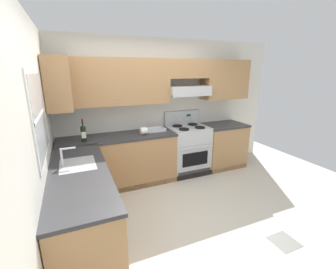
% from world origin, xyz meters
% --- Properties ---
extents(ground_plane, '(7.04, 7.04, 0.00)m').
position_xyz_m(ground_plane, '(0.00, 0.00, 0.00)').
color(ground_plane, beige).
extents(floor_accent_tile, '(0.30, 0.30, 0.01)m').
position_xyz_m(floor_accent_tile, '(0.94, -0.96, 0.00)').
color(floor_accent_tile, slate).
rests_on(floor_accent_tile, ground_plane).
extents(wall_back, '(4.68, 0.57, 2.55)m').
position_xyz_m(wall_back, '(0.40, 1.53, 1.48)').
color(wall_back, silver).
rests_on(wall_back, ground_plane).
extents(wall_left, '(0.47, 4.00, 2.55)m').
position_xyz_m(wall_left, '(-1.59, 0.23, 1.34)').
color(wall_left, silver).
rests_on(wall_left, ground_plane).
extents(counter_back_run, '(3.60, 0.65, 0.91)m').
position_xyz_m(counter_back_run, '(0.12, 1.24, 0.45)').
color(counter_back_run, '#A87A4C').
rests_on(counter_back_run, ground_plane).
extents(counter_left_run, '(0.63, 1.91, 1.13)m').
position_xyz_m(counter_left_run, '(-1.24, -0.00, 0.46)').
color(counter_left_run, '#A87A4C').
rests_on(counter_left_run, ground_plane).
extents(stove, '(0.76, 0.62, 1.20)m').
position_xyz_m(stove, '(0.80, 1.25, 0.48)').
color(stove, '#B7BABC').
rests_on(stove, ground_plane).
extents(wine_bottle, '(0.08, 0.08, 0.36)m').
position_xyz_m(wine_bottle, '(-1.11, 1.16, 1.05)').
color(wine_bottle, black).
rests_on(wine_bottle, counter_back_run).
extents(bowl, '(0.40, 0.21, 0.06)m').
position_xyz_m(bowl, '(0.11, 1.29, 0.93)').
color(bowl, silver).
rests_on(bowl, counter_back_run).
extents(paper_towel_roll, '(0.12, 0.12, 0.12)m').
position_xyz_m(paper_towel_roll, '(-0.13, 1.17, 0.97)').
color(paper_towel_roll, white).
rests_on(paper_towel_roll, counter_back_run).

